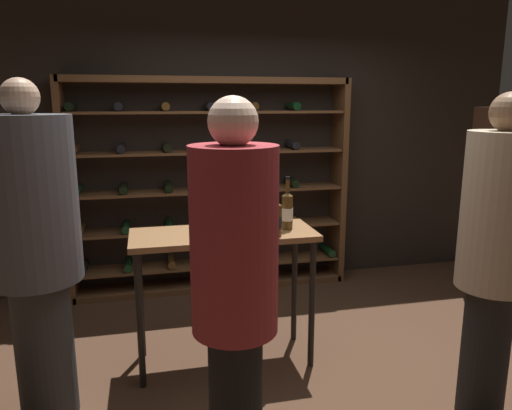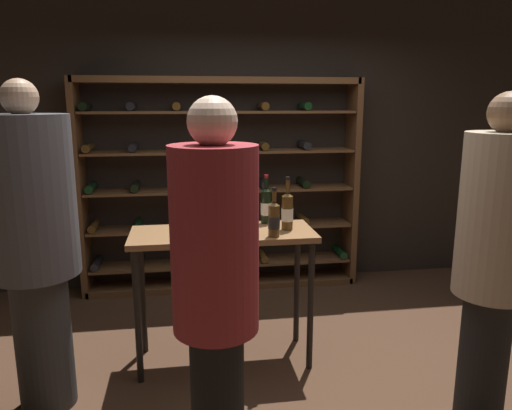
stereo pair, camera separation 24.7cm
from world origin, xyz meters
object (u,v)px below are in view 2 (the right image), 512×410
person_guest_khaki (495,252)px  wine_glass_stemmed_right (229,214)px  person_guest_plum_blouse (33,236)px  wine_rack (218,186)px  wine_bottle_amber_reserve (266,205)px  wine_glass_stemmed_left (229,211)px  tasting_table (223,249)px  person_guest_blue_shirt (215,280)px  wine_bottle_black_capsule (287,211)px  wine_bottle_gold_foil (274,219)px

person_guest_khaki → wine_glass_stemmed_right: (-1.34, 1.00, 0.03)m
person_guest_khaki → person_guest_plum_blouse: bearing=-53.4°
wine_rack → wine_bottle_amber_reserve: size_ratio=7.57×
wine_rack → wine_glass_stemmed_left: (-0.02, -1.28, 0.04)m
tasting_table → wine_bottle_amber_reserve: bearing=29.6°
wine_bottle_amber_reserve → tasting_table: bearing=-150.4°
person_guest_khaki → wine_glass_stemmed_left: (-1.33, 1.11, 0.03)m
wine_glass_stemmed_left → person_guest_blue_shirt: bearing=-98.3°
person_guest_plum_blouse → wine_bottle_black_capsule: (1.58, 0.34, 0.02)m
person_guest_khaki → wine_bottle_black_capsule: bearing=-85.0°
wine_rack → wine_glass_stemmed_right: (-0.02, -1.39, 0.04)m
person_guest_khaki → wine_bottle_amber_reserve: bearing=-87.4°
person_guest_plum_blouse → wine_bottle_gold_foil: size_ratio=5.96×
wine_bottle_black_capsule → tasting_table: bearing=178.1°
wine_bottle_gold_foil → wine_rack: bearing=98.8°
person_guest_blue_shirt → wine_glass_stemmed_right: (0.18, 1.16, 0.04)m
wine_rack → wine_bottle_black_capsule: bearing=-75.5°
person_guest_khaki → wine_glass_stemmed_left: size_ratio=12.98×
wine_bottle_gold_foil → wine_bottle_black_capsule: 0.20m
wine_rack → tasting_table: 1.45m
wine_bottle_amber_reserve → wine_bottle_gold_foil: 0.37m
person_guest_khaki → wine_glass_stemmed_left: person_guest_khaki is taller
wine_rack → person_guest_blue_shirt: wine_rack is taller
person_guest_blue_shirt → wine_bottle_gold_foil: (0.45, 0.93, 0.05)m
wine_rack → person_guest_blue_shirt: size_ratio=1.45×
wine_bottle_amber_reserve → wine_rack: bearing=101.8°
tasting_table → wine_glass_stemmed_left: wine_glass_stemmed_left is taller
person_guest_blue_shirt → wine_bottle_amber_reserve: (0.46, 1.29, 0.07)m
wine_rack → wine_glass_stemmed_right: 1.39m
wine_rack → wine_bottle_gold_foil: bearing=-81.2°
tasting_table → wine_rack: bearing=87.0°
tasting_table → person_guest_blue_shirt: (-0.12, -1.10, 0.19)m
person_guest_plum_blouse → wine_bottle_gold_foil: bearing=152.1°
wine_bottle_gold_foil → wine_glass_stemmed_left: (-0.27, 0.34, -0.01)m
wine_rack → wine_bottle_gold_foil: size_ratio=8.22×
person_guest_plum_blouse → wine_glass_stemmed_left: bearing=168.6°
wine_rack → wine_glass_stemmed_right: bearing=-91.0°
tasting_table → wine_bottle_black_capsule: 0.52m
person_guest_khaki → wine_bottle_gold_foil: (-1.07, 0.77, 0.04)m
wine_bottle_amber_reserve → wine_bottle_black_capsule: 0.24m
wine_bottle_black_capsule → wine_glass_stemmed_left: 0.43m
wine_rack → person_guest_plum_blouse: wine_rack is taller
wine_rack → wine_glass_stemmed_left: bearing=-90.8°
person_guest_plum_blouse → wine_glass_stemmed_right: bearing=164.1°
wine_bottle_black_capsule → wine_glass_stemmed_right: bearing=170.3°
person_guest_plum_blouse → wine_glass_stemmed_right: size_ratio=13.33×
person_guest_khaki → wine_glass_stemmed_right: person_guest_khaki is taller
wine_rack → person_guest_blue_shirt: bearing=-94.5°
person_guest_khaki → wine_glass_stemmed_left: bearing=-80.1°
person_guest_blue_shirt → wine_glass_stemmed_right: 1.17m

